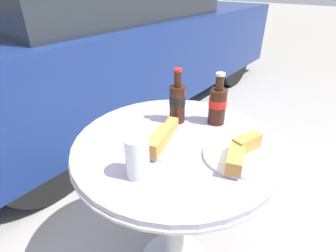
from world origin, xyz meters
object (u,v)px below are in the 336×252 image
drinking_glass (137,159)px  parked_car (108,42)px  cola_bottle_right (177,102)px  bistro_table (175,174)px  lunch_plate_near (164,139)px  lunch_plate_far (239,154)px  cola_bottle_left (218,104)px

drinking_glass → parked_car: (1.37, 1.72, -0.13)m
cola_bottle_right → drinking_glass: cola_bottle_right is taller
parked_car → cola_bottle_right: bearing=-122.5°
drinking_glass → bistro_table: bearing=5.0°
cola_bottle_right → lunch_plate_near: size_ratio=0.93×
bistro_table → lunch_plate_near: (-0.04, 0.02, 0.17)m
bistro_table → lunch_plate_far: 0.29m
lunch_plate_far → lunch_plate_near: bearing=107.7°
lunch_plate_near → cola_bottle_right: bearing=20.6°
cola_bottle_left → parked_car: bearing=61.6°
bistro_table → drinking_glass: drinking_glass is taller
bistro_table → cola_bottle_left: size_ratio=3.60×
cola_bottle_right → lunch_plate_far: bearing=-105.8°
cola_bottle_left → lunch_plate_near: (-0.25, 0.07, -0.06)m
bistro_table → cola_bottle_right: 0.29m
lunch_plate_far → parked_car: parked_car is taller
cola_bottle_left → lunch_plate_far: 0.26m
lunch_plate_near → parked_car: parked_car is taller
cola_bottle_left → lunch_plate_far: cola_bottle_left is taller
cola_bottle_left → cola_bottle_right: cola_bottle_right is taller
bistro_table → parked_car: 2.06m
bistro_table → cola_bottle_left: 0.32m
cola_bottle_right → parked_car: bearing=57.5°
drinking_glass → lunch_plate_far: 0.33m
cola_bottle_right → parked_car: size_ratio=0.05×
parked_car → cola_bottle_left: bearing=-118.4°
lunch_plate_near → drinking_glass: bearing=-166.1°
bistro_table → cola_bottle_right: size_ratio=3.40×
cola_bottle_left → parked_car: (0.94, 1.74, -0.15)m
cola_bottle_left → drinking_glass: size_ratio=1.61×
bistro_table → lunch_plate_near: lunch_plate_near is taller
drinking_glass → cola_bottle_right: bearing=17.2°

